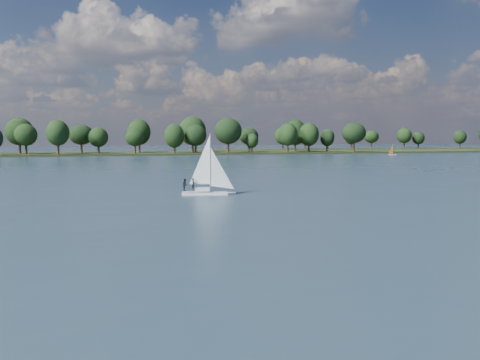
% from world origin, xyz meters
% --- Properties ---
extents(ground, '(700.00, 700.00, 0.00)m').
position_xyz_m(ground, '(0.00, 100.00, 0.00)').
color(ground, '#233342').
rests_on(ground, ground).
extents(far_shore, '(660.00, 40.00, 1.50)m').
position_xyz_m(far_shore, '(0.00, 212.00, 0.00)').
color(far_shore, black).
rests_on(far_shore, ground).
extents(far_shore_back, '(220.00, 30.00, 1.40)m').
position_xyz_m(far_shore_back, '(160.00, 260.00, 0.00)').
color(far_shore_back, black).
rests_on(far_shore_back, ground).
extents(sailboat, '(6.29, 3.04, 7.98)m').
position_xyz_m(sailboat, '(7.87, 47.93, 2.23)').
color(sailboat, silver).
rests_on(sailboat, ground).
extents(dinghy_orange, '(3.08, 1.39, 4.80)m').
position_xyz_m(dinghy_orange, '(114.17, 172.89, 1.13)').
color(dinghy_orange, silver).
rests_on(dinghy_orange, ground).
extents(treeline, '(562.30, 73.73, 18.27)m').
position_xyz_m(treeline, '(-5.64, 208.17, 8.13)').
color(treeline, black).
rests_on(treeline, ground).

